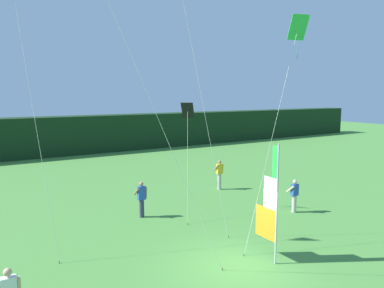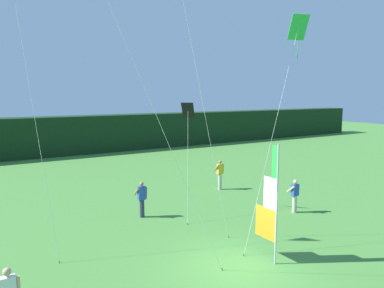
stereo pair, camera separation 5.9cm
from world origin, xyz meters
TOP-DOWN VIEW (x-y plane):
  - ground_plane at (0.00, 0.00)m, footprint 120.00×120.00m
  - distant_treeline at (0.00, 26.75)m, footprint 80.00×2.40m
  - banner_flag at (1.25, -0.16)m, footprint 0.06×1.03m
  - person_near_banner at (5.99, 3.10)m, footprint 0.55×0.48m
  - person_far_left at (5.51, 8.56)m, footprint 0.55×0.48m
  - person_far_right at (-0.57, 6.36)m, footprint 0.55×0.48m
  - kite_black_diamond_1 at (1.83, 6.18)m, footprint 1.54×2.27m
  - kite_green_diamond_4 at (3.55, 1.11)m, footprint 3.36×0.89m

SIDE VIEW (x-z plane):
  - ground_plane at x=0.00m, z-range 0.00..0.00m
  - person_near_banner at x=5.99m, z-range 0.05..1.67m
  - person_far_right at x=-0.57m, z-range 0.06..1.74m
  - person_far_left at x=5.51m, z-range 0.06..1.83m
  - distant_treeline at x=0.00m, z-range 0.00..3.60m
  - banner_flag at x=1.25m, z-range -0.09..4.03m
  - kite_black_diamond_1 at x=1.83m, z-range 2.04..7.34m
  - kite_green_diamond_4 at x=3.55m, z-range 3.49..12.15m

